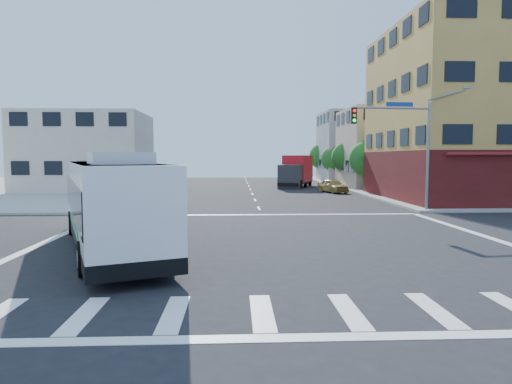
{
  "coord_description": "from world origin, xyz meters",
  "views": [
    {
      "loc": [
        -1.59,
        -18.12,
        3.54
      ],
      "look_at": [
        -0.63,
        3.26,
        1.88
      ],
      "focal_mm": 32.0,
      "sensor_mm": 36.0,
      "label": 1
    }
  ],
  "objects": [
    {
      "name": "building_east_far",
      "position": [
        16.98,
        47.98,
        5.01
      ],
      "size": [
        12.06,
        10.06,
        10.0
      ],
      "color": "#9F9F9A",
      "rests_on": "ground"
    },
    {
      "name": "street_tree_b",
      "position": [
        11.9,
        35.92,
        3.75
      ],
      "size": [
        3.8,
        3.8,
        5.79
      ],
      "color": "#332412",
      "rests_on": "ground"
    },
    {
      "name": "street_tree_d",
      "position": [
        11.9,
        51.92,
        3.88
      ],
      "size": [
        4.0,
        4.0,
        6.03
      ],
      "color": "#332412",
      "rests_on": "ground"
    },
    {
      "name": "transit_bus",
      "position": [
        -6.4,
        -0.53,
        1.8
      ],
      "size": [
        7.02,
        12.55,
        3.68
      ],
      "rotation": [
        0.0,
        0.0,
        0.37
      ],
      "color": "black",
      "rests_on": "ground"
    },
    {
      "name": "signal_mast_ne",
      "position": [
        9.08,
        10.62,
        4.98
      ],
      "size": [
        7.91,
        1.13,
        8.07
      ],
      "color": "slate",
      "rests_on": "ground"
    },
    {
      "name": "street_tree_c",
      "position": [
        11.9,
        43.92,
        3.46
      ],
      "size": [
        3.4,
        3.4,
        5.29
      ],
      "color": "#332412",
      "rests_on": "ground"
    },
    {
      "name": "box_truck",
      "position": [
        5.46,
        34.65,
        1.8
      ],
      "size": [
        5.07,
        8.54,
        3.7
      ],
      "rotation": [
        0.0,
        0.0,
        -0.35
      ],
      "color": "#27262C",
      "rests_on": "ground"
    },
    {
      "name": "street_tree_a",
      "position": [
        11.9,
        27.92,
        3.59
      ],
      "size": [
        3.6,
        3.6,
        5.53
      ],
      "color": "#332412",
      "rests_on": "ground"
    },
    {
      "name": "parked_car",
      "position": [
        8.03,
        26.51,
        0.69
      ],
      "size": [
        2.78,
        4.33,
        1.37
      ],
      "primitive_type": "imported",
      "rotation": [
        0.0,
        0.0,
        0.31
      ],
      "color": "#B69546",
      "rests_on": "ground"
    },
    {
      "name": "corner_building_ne",
      "position": [
        19.99,
        18.48,
        5.89
      ],
      "size": [
        18.1,
        15.44,
        14.0
      ],
      "color": "gold",
      "rests_on": "ground"
    },
    {
      "name": "building_east_near",
      "position": [
        16.98,
        33.98,
        4.51
      ],
      "size": [
        12.06,
        10.06,
        9.0
      ],
      "color": "#BBAA8F",
      "rests_on": "ground"
    },
    {
      "name": "ground",
      "position": [
        0.0,
        0.0,
        0.0
      ],
      "size": [
        120.0,
        120.0,
        0.0
      ],
      "primitive_type": "plane",
      "color": "black",
      "rests_on": "ground"
    },
    {
      "name": "building_west",
      "position": [
        -17.02,
        29.98,
        4.01
      ],
      "size": [
        12.06,
        10.06,
        8.0
      ],
      "color": "beige",
      "rests_on": "ground"
    }
  ]
}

